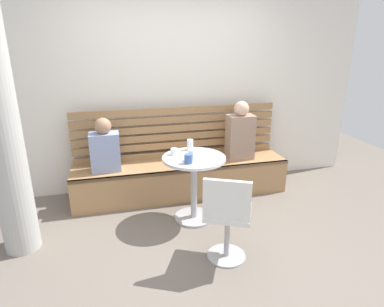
# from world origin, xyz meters

# --- Properties ---
(ground) EXTENTS (8.00, 8.00, 0.00)m
(ground) POSITION_xyz_m (0.00, 0.00, 0.00)
(ground) COLOR #70665B
(back_wall) EXTENTS (5.20, 0.10, 2.90)m
(back_wall) POSITION_xyz_m (0.00, 1.64, 1.45)
(back_wall) COLOR white
(back_wall) RESTS_ON ground
(booth_bench) EXTENTS (2.70, 0.52, 0.44)m
(booth_bench) POSITION_xyz_m (0.00, 1.20, 0.22)
(booth_bench) COLOR #A87C51
(booth_bench) RESTS_ON ground
(booth_backrest) EXTENTS (2.65, 0.04, 0.67)m
(booth_backrest) POSITION_xyz_m (0.00, 1.44, 0.78)
(booth_backrest) COLOR #9A7249
(booth_backrest) RESTS_ON booth_bench
(cafe_table) EXTENTS (0.68, 0.68, 0.74)m
(cafe_table) POSITION_xyz_m (-0.00, 0.58, 0.52)
(cafe_table) COLOR #ADADB2
(cafe_table) RESTS_ON ground
(white_chair) EXTENTS (0.53, 0.53, 0.85)m
(white_chair) POSITION_xyz_m (0.09, -0.23, 0.46)
(white_chair) COLOR #ADADB2
(white_chair) RESTS_ON ground
(person_adult) EXTENTS (0.34, 0.22, 0.75)m
(person_adult) POSITION_xyz_m (0.78, 1.19, 0.78)
(person_adult) COLOR #9E7F6B
(person_adult) RESTS_ON booth_bench
(person_child_left) EXTENTS (0.34, 0.22, 0.64)m
(person_child_left) POSITION_xyz_m (-0.92, 1.19, 0.72)
(person_child_left) COLOR #8C9EC6
(person_child_left) RESTS_ON booth_bench
(cup_water_clear) EXTENTS (0.07, 0.07, 0.11)m
(cup_water_clear) POSITION_xyz_m (-0.05, 0.49, 0.80)
(cup_water_clear) COLOR white
(cup_water_clear) RESTS_ON cafe_table
(cup_espresso_small) EXTENTS (0.06, 0.06, 0.05)m
(cup_espresso_small) POSITION_xyz_m (-0.02, 0.56, 0.77)
(cup_espresso_small) COLOR silver
(cup_espresso_small) RESTS_ON cafe_table
(cup_ceramic_white) EXTENTS (0.08, 0.08, 0.07)m
(cup_ceramic_white) POSITION_xyz_m (-0.19, 0.70, 0.78)
(cup_ceramic_white) COLOR white
(cup_ceramic_white) RESTS_ON cafe_table
(cup_glass_tall) EXTENTS (0.07, 0.07, 0.12)m
(cup_glass_tall) POSITION_xyz_m (0.02, 0.82, 0.80)
(cup_glass_tall) COLOR silver
(cup_glass_tall) RESTS_ON cafe_table
(cup_mug_blue) EXTENTS (0.08, 0.08, 0.09)m
(cup_mug_blue) POSITION_xyz_m (-0.10, 0.41, 0.79)
(cup_mug_blue) COLOR #3D5B9E
(cup_mug_blue) RESTS_ON cafe_table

